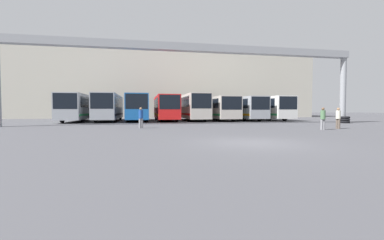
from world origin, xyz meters
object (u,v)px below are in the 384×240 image
bus_slot_0 (80,106)px  bus_slot_2 (138,106)px  tire_stack (345,120)px  pedestrian_mid_left (338,118)px  pedestrian_near_center (141,117)px  pedestrian_near_left (323,118)px  bus_slot_3 (165,107)px  bus_slot_7 (265,107)px  bus_slot_6 (242,107)px  bus_slot_5 (217,107)px  bus_slot_1 (109,106)px  bus_slot_4 (191,106)px

bus_slot_0 → bus_slot_2: bus_slot_2 is taller
tire_stack → pedestrian_mid_left: bearing=-134.1°
pedestrian_near_center → pedestrian_near_left: (12.61, -3.96, -0.01)m
bus_slot_0 → bus_slot_3: 10.47m
pedestrian_mid_left → bus_slot_0: bearing=31.4°
bus_slot_7 → tire_stack: bearing=-65.8°
bus_slot_2 → bus_slot_3: size_ratio=1.00×
bus_slot_6 → pedestrian_mid_left: size_ratio=7.19×
bus_slot_3 → tire_stack: 20.48m
pedestrian_near_center → bus_slot_7: bearing=-151.7°
tire_stack → bus_slot_0: bearing=161.0°
bus_slot_7 → pedestrian_near_center: 21.61m
bus_slot_0 → pedestrian_mid_left: bearing=-37.7°
bus_slot_0 → tire_stack: (28.69, -9.87, -1.48)m
bus_slot_5 → bus_slot_7: bearing=-0.5°
bus_slot_3 → bus_slot_5: (6.96, 0.49, -0.05)m
bus_slot_2 → pedestrian_mid_left: size_ratio=6.99×
pedestrian_mid_left → tire_stack: 9.83m
bus_slot_6 → bus_slot_7: bus_slot_7 is taller
pedestrian_near_center → tire_stack: bearing=-180.0°
bus_slot_1 → pedestrian_mid_left: 24.83m
bus_slot_5 → pedestrian_mid_left: bus_slot_5 is taller
bus_slot_2 → bus_slot_4: 6.99m
bus_slot_3 → bus_slot_0: bearing=176.2°
bus_slot_0 → pedestrian_near_left: 26.69m
bus_slot_4 → pedestrian_near_center: bus_slot_4 is taller
bus_slot_5 → tire_stack: 14.93m
bus_slot_2 → pedestrian_mid_left: 22.07m
bus_slot_1 → pedestrian_near_center: bus_slot_1 is taller
bus_slot_0 → pedestrian_near_center: bus_slot_0 is taller
bus_slot_4 → bus_slot_1: bearing=-178.8°
bus_slot_0 → bus_slot_1: bus_slot_1 is taller
bus_slot_0 → bus_slot_5: bearing=-0.7°
bus_slot_2 → pedestrian_near_center: 13.02m
bus_slot_1 → bus_slot_4: (10.44, 0.23, 0.05)m
bus_slot_2 → bus_slot_5: size_ratio=0.92×
bus_slot_3 → bus_slot_7: (13.93, 0.43, -0.01)m
bus_slot_0 → bus_slot_7: 24.37m
bus_slot_1 → bus_slot_6: size_ratio=1.05×
pedestrian_near_center → tire_stack: 21.61m
bus_slot_0 → bus_slot_3: size_ratio=1.13×
pedestrian_near_left → bus_slot_6: bearing=96.9°
bus_slot_5 → pedestrian_near_center: 16.77m
bus_slot_1 → bus_slot_3: bus_slot_1 is taller
bus_slot_0 → bus_slot_4: size_ratio=1.00×
bus_slot_0 → bus_slot_6: bearing=-1.4°
bus_slot_4 → bus_slot_0: bearing=179.9°
bus_slot_1 → bus_slot_3: 6.98m
bus_slot_2 → bus_slot_7: 17.41m
pedestrian_near_left → bus_slot_2: bearing=137.4°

